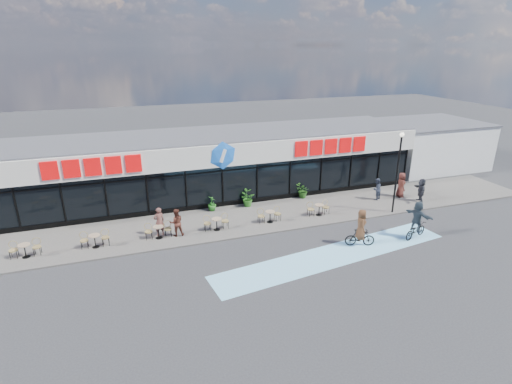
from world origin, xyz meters
The scene contains 22 objects.
ground centered at (0.00, 0.00, 0.00)m, with size 120.00×120.00×0.00m, color #28282B.
sidewalk centered at (0.00, 4.50, 0.05)m, with size 44.00×5.00×0.10m, color #59554F.
bike_lane centered at (4.00, -1.50, 0.01)m, with size 14.00×2.20×0.01m, color #79BFE5.
building centered at (0.00, 9.93, 2.34)m, with size 30.60×6.57×4.75m.
neighbour_building centered at (20.50, 11.00, 2.06)m, with size 9.20×7.20×4.11m.
lamp_post centered at (10.49, 2.30, 3.29)m, with size 0.28×0.28×5.40m.
bistro_set_0 centered at (-11.64, 3.50, 0.56)m, with size 1.54×0.62×0.90m.
bistro_set_1 centered at (-8.20, 3.50, 0.56)m, with size 1.54×0.62×0.90m.
bistro_set_2 centered at (-4.76, 3.50, 0.56)m, with size 1.54×0.62×0.90m.
bistro_set_3 centered at (-1.32, 3.50, 0.56)m, with size 1.54×0.62×0.90m.
bistro_set_4 centered at (2.13, 3.50, 0.56)m, with size 1.54×0.62×0.90m.
bistro_set_5 centered at (5.57, 3.50, 0.56)m, with size 1.54×0.62×0.90m.
potted_plant_left centered at (-0.91, 6.46, 0.61)m, with size 0.57×0.57×1.02m, color #22621C.
potted_plant_mid centered at (1.56, 6.47, 0.66)m, with size 1.00×0.87×1.12m, color #2D6F1F.
potted_plant_right centered at (5.90, 6.66, 0.64)m, with size 0.97×0.84×1.08m, color #295F1B.
patron_left centered at (-4.65, 3.78, 0.97)m, with size 0.64×0.42×1.75m, color brown.
patron_right centered at (-3.71, 3.42, 0.94)m, with size 0.81×0.63×1.67m, color #4C251B.
pedestrian_a centered at (13.59, 3.35, 0.94)m, with size 1.57×0.50×1.69m, color black.
pedestrian_b centered at (12.81, 4.56, 1.02)m, with size 0.90×0.59×1.85m, color #451E18.
pedestrian_c centered at (10.79, 4.64, 0.90)m, with size 0.78×0.61×1.60m, color #2A3141.
cyclist_a centered at (9.47, -1.17, 1.00)m, with size 1.93×1.77×2.27m.
cyclist_b centered at (5.85, -0.98, 0.92)m, with size 1.72×0.99×2.19m.
Camera 1 is at (-6.14, -18.10, 10.62)m, focal length 28.00 mm.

